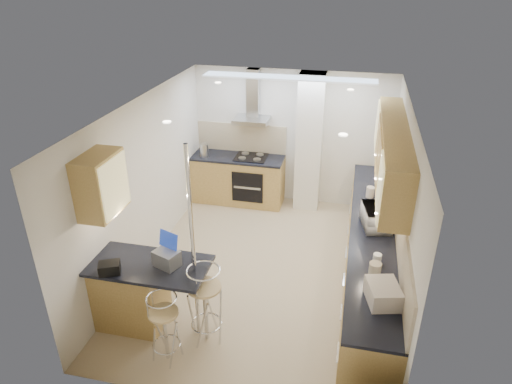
% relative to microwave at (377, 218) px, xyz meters
% --- Properties ---
extents(ground, '(4.80, 4.80, 0.00)m').
position_rel_microwave_xyz_m(ground, '(-1.52, -0.05, -1.06)').
color(ground, tan).
rests_on(ground, ground).
extents(room_shell, '(3.64, 4.84, 2.51)m').
position_rel_microwave_xyz_m(room_shell, '(-1.20, 0.32, 0.48)').
color(room_shell, white).
rests_on(room_shell, ground).
extents(right_counter, '(0.63, 4.40, 0.92)m').
position_rel_microwave_xyz_m(right_counter, '(-0.02, -0.05, -0.60)').
color(right_counter, '#A07E40').
rests_on(right_counter, ground).
extents(back_counter, '(1.70, 0.63, 0.92)m').
position_rel_microwave_xyz_m(back_counter, '(-2.47, 2.05, -0.60)').
color(back_counter, '#A07E40').
rests_on(back_counter, ground).
extents(peninsula, '(1.47, 0.72, 0.94)m').
position_rel_microwave_xyz_m(peninsula, '(-2.65, -1.50, -0.59)').
color(peninsula, '#A07E40').
rests_on(peninsula, ground).
extents(microwave, '(0.45, 0.58, 0.29)m').
position_rel_microwave_xyz_m(microwave, '(0.00, 0.00, 0.00)').
color(microwave, white).
rests_on(microwave, right_counter).
extents(laptop, '(0.34, 0.30, 0.19)m').
position_rel_microwave_xyz_m(laptop, '(-2.40, -1.48, -0.03)').
color(laptop, gray).
rests_on(laptop, peninsula).
extents(bag, '(0.29, 0.26, 0.13)m').
position_rel_microwave_xyz_m(bag, '(-2.99, -1.75, -0.06)').
color(bag, black).
rests_on(bag, peninsula).
extents(bar_stool_near, '(0.41, 0.41, 0.89)m').
position_rel_microwave_xyz_m(bar_stool_near, '(-2.27, -1.97, -0.62)').
color(bar_stool_near, tan).
rests_on(bar_stool_near, ground).
extents(bar_stool_end, '(0.59, 0.59, 1.03)m').
position_rel_microwave_xyz_m(bar_stool_end, '(-1.92, -1.57, -0.55)').
color(bar_stool_end, tan).
rests_on(bar_stool_end, ground).
extents(jar_a, '(0.14, 0.14, 0.17)m').
position_rel_microwave_xyz_m(jar_a, '(-0.08, 0.90, -0.06)').
color(jar_a, beige).
rests_on(jar_a, right_counter).
extents(jar_b, '(0.12, 0.12, 0.16)m').
position_rel_microwave_xyz_m(jar_b, '(0.05, 1.40, -0.07)').
color(jar_b, beige).
rests_on(jar_b, right_counter).
extents(jar_c, '(0.16, 0.16, 0.18)m').
position_rel_microwave_xyz_m(jar_c, '(-0.03, -1.14, -0.05)').
color(jar_c, beige).
rests_on(jar_c, right_counter).
extents(jar_d, '(0.13, 0.13, 0.13)m').
position_rel_microwave_xyz_m(jar_d, '(0.00, -0.87, -0.08)').
color(jar_d, white).
rests_on(jar_d, right_counter).
extents(bread_bin, '(0.40, 0.46, 0.21)m').
position_rel_microwave_xyz_m(bread_bin, '(0.05, -1.56, -0.04)').
color(bread_bin, beige).
rests_on(bread_bin, right_counter).
extents(kettle, '(0.16, 0.16, 0.25)m').
position_rel_microwave_xyz_m(kettle, '(-3.08, 1.92, -0.02)').
color(kettle, '#ADB0B2').
rests_on(kettle, back_counter).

